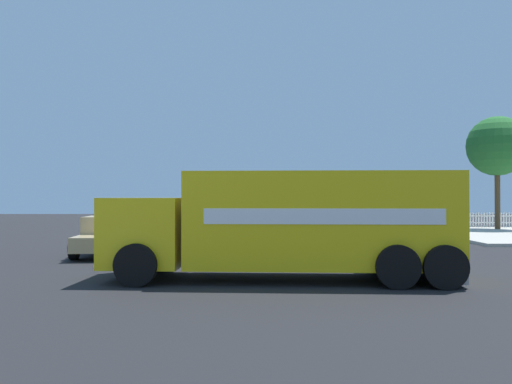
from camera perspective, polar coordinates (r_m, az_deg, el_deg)
ground_plane at (r=14.91m, az=10.16°, el=-8.54°), size 100.00×100.00×0.00m
delivery_truck at (r=13.07m, az=3.75°, el=-3.40°), size 8.68×3.16×2.68m
pickup_tan at (r=19.65m, az=-15.24°, el=-4.47°), size 2.57×5.34×1.38m
picket_fence_run at (r=37.19m, az=25.18°, el=-2.76°), size 5.32×0.05×0.95m
shade_tree_near at (r=34.95m, az=24.97°, el=4.56°), size 3.63×3.63×6.87m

